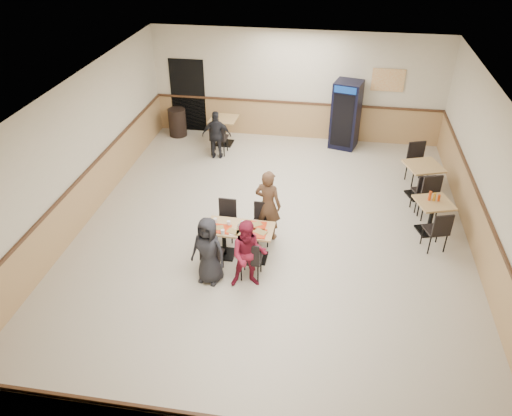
% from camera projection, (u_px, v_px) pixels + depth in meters
% --- Properties ---
extents(ground, '(10.00, 10.00, 0.00)m').
position_uv_depth(ground, '(271.00, 236.00, 10.27)').
color(ground, beige).
rests_on(ground, ground).
extents(room_shell, '(10.00, 10.00, 10.00)m').
position_uv_depth(room_shell, '(360.00, 161.00, 11.84)').
color(room_shell, silver).
rests_on(room_shell, ground).
extents(main_table, '(1.28, 0.66, 0.68)m').
position_uv_depth(main_table, '(240.00, 238.00, 9.47)').
color(main_table, black).
rests_on(main_table, ground).
extents(main_chairs, '(1.15, 1.50, 0.86)m').
position_uv_depth(main_chairs, '(238.00, 238.00, 9.48)').
color(main_chairs, black).
rests_on(main_chairs, ground).
extents(diner_woman_left, '(0.72, 0.56, 1.32)m').
position_uv_depth(diner_woman_left, '(208.00, 251.00, 8.78)').
color(diner_woman_left, black).
rests_on(diner_woman_left, ground).
extents(diner_woman_right, '(0.74, 0.63, 1.34)m').
position_uv_depth(diner_woman_right, '(249.00, 255.00, 8.66)').
color(diner_woman_right, maroon).
rests_on(diner_woman_right, ground).
extents(diner_man_opposite, '(0.62, 0.49, 1.51)m').
position_uv_depth(diner_man_opposite, '(268.00, 205.00, 9.88)').
color(diner_man_opposite, '#503522').
rests_on(diner_man_opposite, ground).
extents(lone_diner, '(0.78, 0.38, 1.29)m').
position_uv_depth(lone_diner, '(217.00, 135.00, 12.96)').
color(lone_diner, black).
rests_on(lone_diner, ground).
extents(tabletop_clutter, '(1.11, 0.55, 0.12)m').
position_uv_depth(tabletop_clutter, '(241.00, 228.00, 9.29)').
color(tabletop_clutter, red).
rests_on(tabletop_clutter, main_table).
extents(side_table_near, '(0.85, 0.85, 0.72)m').
position_uv_depth(side_table_near, '(432.00, 212.00, 10.16)').
color(side_table_near, black).
rests_on(side_table_near, ground).
extents(side_table_near_chair_south, '(0.54, 0.54, 0.92)m').
position_uv_depth(side_table_near_chair_south, '(436.00, 229.00, 9.69)').
color(side_table_near_chair_south, black).
rests_on(side_table_near_chair_south, ground).
extents(side_table_near_chair_north, '(0.54, 0.54, 0.92)m').
position_uv_depth(side_table_near_chair_north, '(428.00, 198.00, 10.66)').
color(side_table_near_chair_north, black).
rests_on(side_table_near_chair_north, ground).
extents(side_table_far, '(0.96, 0.96, 0.80)m').
position_uv_depth(side_table_far, '(422.00, 176.00, 11.34)').
color(side_table_far, black).
rests_on(side_table_far, ground).
extents(side_table_far_chair_south, '(0.60, 0.60, 1.02)m').
position_uv_depth(side_table_far_chair_south, '(425.00, 191.00, 10.82)').
color(side_table_far_chair_south, black).
rests_on(side_table_far_chair_south, ground).
extents(side_table_far_chair_north, '(0.60, 0.60, 1.02)m').
position_uv_depth(side_table_far_chair_north, '(418.00, 164.00, 11.89)').
color(side_table_far_chair_north, black).
rests_on(side_table_far_chair_north, ground).
extents(condiment_caddy, '(0.23, 0.06, 0.20)m').
position_uv_depth(condiment_caddy, '(433.00, 197.00, 10.03)').
color(condiment_caddy, '#C53C0E').
rests_on(condiment_caddy, side_table_near).
extents(back_table, '(0.74, 0.74, 0.76)m').
position_uv_depth(back_table, '(224.00, 127.00, 13.75)').
color(back_table, black).
rests_on(back_table, ground).
extents(back_table_chair_lone, '(0.47, 0.47, 0.96)m').
position_uv_depth(back_table_chair_lone, '(219.00, 137.00, 13.25)').
color(back_table_chair_lone, black).
rests_on(back_table_chair_lone, ground).
extents(pepsi_cooler, '(0.84, 0.84, 1.83)m').
position_uv_depth(pepsi_cooler, '(346.00, 115.00, 13.41)').
color(pepsi_cooler, black).
rests_on(pepsi_cooler, ground).
extents(trash_bin, '(0.50, 0.50, 0.79)m').
position_uv_depth(trash_bin, '(177.00, 122.00, 14.29)').
color(trash_bin, black).
rests_on(trash_bin, ground).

